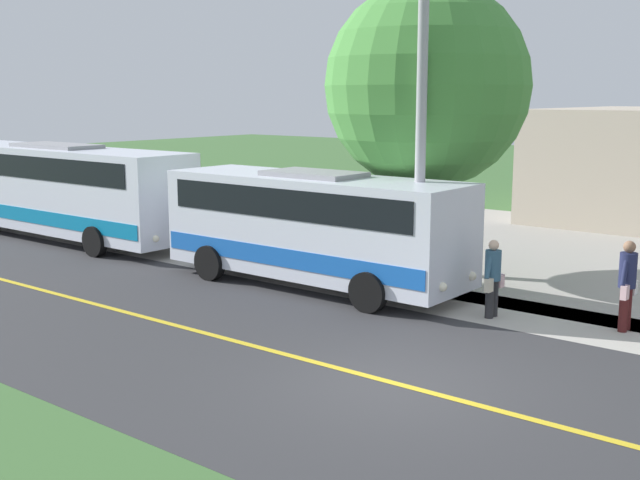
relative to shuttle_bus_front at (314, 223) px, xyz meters
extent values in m
plane|color=#3D6633|center=(4.47, 5.37, -1.56)|extent=(120.00, 120.00, 0.00)
cube|color=#333335|center=(4.47, 5.37, -1.56)|extent=(8.00, 100.00, 0.01)
cube|color=#B2ADA3|center=(-0.73, 5.37, -1.56)|extent=(2.40, 100.00, 0.01)
cube|color=gold|center=(4.47, 5.37, -1.56)|extent=(0.16, 100.00, 0.00)
cube|color=silver|center=(0.00, 0.00, -0.03)|extent=(2.35, 7.94, 2.37)
cube|color=blue|center=(0.00, 0.00, -0.66)|extent=(2.39, 7.78, 0.44)
cube|color=black|center=(0.00, 0.00, 0.60)|extent=(2.39, 7.15, 0.70)
cube|color=gray|center=(0.00, 0.00, 1.21)|extent=(1.41, 2.38, 0.12)
cylinder|color=black|center=(-1.17, 2.46, -1.11)|extent=(0.25, 0.90, 0.90)
cylinder|color=black|center=(1.17, 2.46, -1.11)|extent=(0.25, 0.90, 0.90)
cylinder|color=black|center=(-1.17, -2.46, -1.11)|extent=(0.25, 0.90, 0.90)
cylinder|color=black|center=(1.17, -2.46, -1.11)|extent=(0.25, 0.90, 0.90)
sphere|color=#F2EACC|center=(-0.65, 3.99, -0.86)|extent=(0.20, 0.20, 0.20)
sphere|color=#F2EACC|center=(0.65, 3.99, -0.86)|extent=(0.20, 0.20, 0.20)
cube|color=silver|center=(0.02, -10.68, 0.10)|extent=(2.31, 11.01, 2.63)
cube|color=#0C72A5|center=(0.02, -10.68, -0.66)|extent=(2.35, 10.79, 0.44)
cube|color=black|center=(0.02, -10.68, 0.87)|extent=(2.35, 9.91, 0.70)
cube|color=gray|center=(0.02, -10.68, 1.48)|extent=(1.38, 3.30, 0.12)
cylinder|color=black|center=(-1.13, -7.27, -1.11)|extent=(0.25, 0.90, 0.90)
cylinder|color=black|center=(1.17, -7.27, -1.11)|extent=(0.25, 0.90, 0.90)
cylinder|color=black|center=(-1.13, -14.10, -1.11)|extent=(0.25, 0.90, 0.90)
sphere|color=#F2EACC|center=(-0.61, -5.16, -0.86)|extent=(0.20, 0.20, 0.20)
sphere|color=#F2EACC|center=(0.66, -5.16, -0.86)|extent=(0.20, 0.20, 0.20)
cylinder|color=#4C1919|center=(-1.00, 7.27, -1.12)|extent=(0.18, 0.18, 0.89)
cylinder|color=#4C1919|center=(-0.80, 7.27, -1.12)|extent=(0.18, 0.18, 0.89)
cylinder|color=#1E2347|center=(-0.90, 7.27, -0.33)|extent=(0.34, 0.34, 0.70)
sphere|color=#8C664C|center=(-0.90, 7.27, 0.15)|extent=(0.24, 0.24, 0.24)
cylinder|color=#1E2347|center=(-1.09, 7.27, -0.29)|extent=(0.29, 0.10, 0.63)
cube|color=white|center=(-1.16, 7.32, -0.72)|extent=(0.20, 0.12, 0.28)
cylinder|color=#1E2347|center=(-0.72, 7.27, -0.29)|extent=(0.29, 0.10, 0.63)
cube|color=beige|center=(-0.64, 7.32, -0.72)|extent=(0.20, 0.12, 0.28)
cylinder|color=#262628|center=(-0.25, 4.73, -1.16)|extent=(0.18, 0.18, 0.81)
cylinder|color=#262628|center=(-0.05, 4.73, -1.16)|extent=(0.18, 0.18, 0.81)
cylinder|color=#335972|center=(-0.15, 4.73, -0.44)|extent=(0.34, 0.34, 0.64)
sphere|color=beige|center=(-0.15, 4.73, -0.01)|extent=(0.22, 0.22, 0.22)
cylinder|color=#335972|center=(-0.33, 4.73, -0.40)|extent=(0.27, 0.10, 0.58)
cube|color=beige|center=(-0.41, 4.78, -0.82)|extent=(0.20, 0.12, 0.28)
cylinder|color=#335972|center=(0.03, 4.73, -0.40)|extent=(0.27, 0.10, 0.58)
cube|color=beige|center=(0.11, 4.78, -0.82)|extent=(0.20, 0.12, 0.28)
cylinder|color=#9E9EA3|center=(-0.53, 2.66, 2.32)|extent=(0.24, 0.24, 7.77)
cylinder|color=brown|center=(-2.93, 1.35, -0.11)|extent=(0.36, 0.36, 2.91)
sphere|color=#478C3D|center=(-2.93, 1.35, 3.32)|extent=(5.26, 5.26, 5.26)
camera|label=1|loc=(14.95, 12.11, 3.09)|focal=44.83mm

